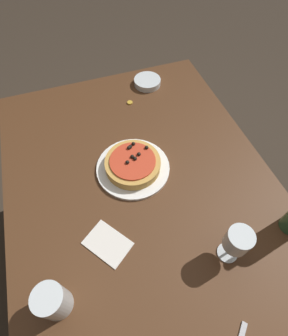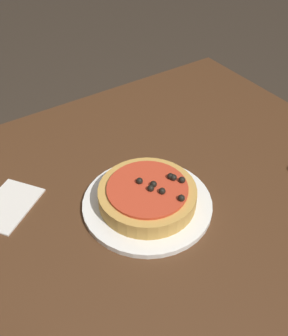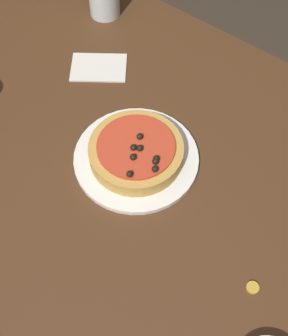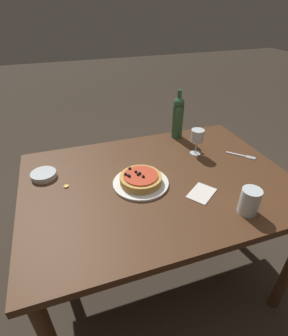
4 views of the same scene
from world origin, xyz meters
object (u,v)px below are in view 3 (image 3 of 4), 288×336
(dinner_plate, at_px, (136,158))
(bottle_cap, at_px, (253,288))
(pizza, at_px, (136,151))
(dining_table, at_px, (103,164))

(dinner_plate, bearing_deg, bottle_cap, 164.76)
(pizza, distance_m, bottle_cap, 0.36)
(dining_table, bearing_deg, dinner_plate, -174.14)
(pizza, bearing_deg, dinner_plate, -26.23)
(pizza, xyz_separation_m, bottle_cap, (-0.34, 0.09, -0.03))
(pizza, relative_size, bottle_cap, 8.40)
(pizza, bearing_deg, bottle_cap, 164.77)
(pizza, bearing_deg, dining_table, 5.71)
(dinner_plate, height_order, pizza, pizza)
(dining_table, height_order, pizza, pizza)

